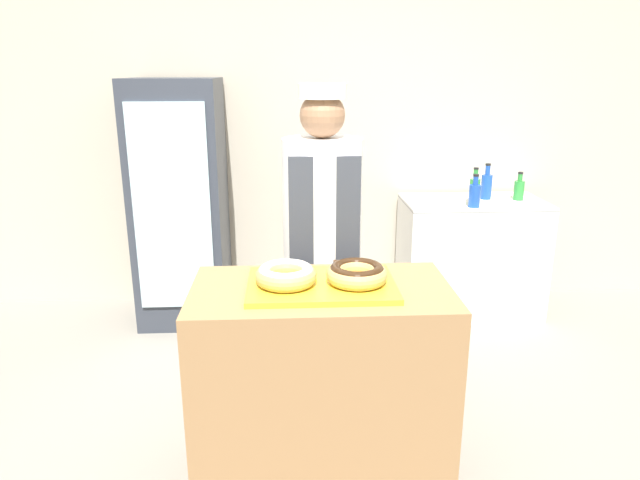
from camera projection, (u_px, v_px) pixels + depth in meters
name	position (u px, v px, depth m)	size (l,w,h in m)	color
ground_plane	(321.00, 467.00, 2.66)	(14.00, 14.00, 0.00)	gray
wall_back	(305.00, 129.00, 4.31)	(8.00, 0.06, 2.70)	#BCB29E
display_counter	(321.00, 382.00, 2.53)	(1.10, 0.60, 0.90)	#997047
serving_tray	(321.00, 285.00, 2.39)	(0.62, 0.42, 0.02)	yellow
donut_light_glaze	(286.00, 274.00, 2.36)	(0.26, 0.26, 0.08)	tan
donut_chocolate_glaze	(357.00, 273.00, 2.37)	(0.26, 0.26, 0.08)	tan
brownie_back_left	(296.00, 267.00, 2.53)	(0.08, 0.08, 0.03)	#382111
brownie_back_right	(343.00, 266.00, 2.54)	(0.08, 0.08, 0.03)	#382111
baker_person	(322.00, 245.00, 2.98)	(0.41, 0.41, 1.72)	#4C4C51
beverage_fridge	(181.00, 204.00, 4.05)	(0.62, 0.62, 1.73)	#333842
chest_freezer	(470.00, 256.00, 4.29)	(1.02, 0.57, 0.86)	white
bottle_blue	(486.00, 185.00, 4.19)	(0.08, 0.08, 0.26)	#1E4CB2
bottle_green	(475.00, 190.00, 4.04)	(0.07, 0.07, 0.26)	#2D8C38
bottle_green_b	(519.00, 189.00, 4.16)	(0.07, 0.07, 0.21)	#2D8C38
bottle_blue_b	(475.00, 195.00, 3.94)	(0.08, 0.08, 0.23)	#1E4CB2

